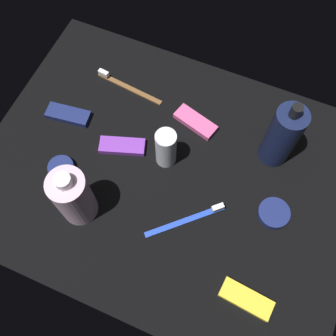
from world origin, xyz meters
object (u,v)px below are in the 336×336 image
(toothbrush_blue, at_px, (190,219))
(lotion_bottle, at_px, (282,136))
(snack_bar_navy, at_px, (68,115))
(bodywash_bottle, at_px, (73,197))
(snack_bar_pink, at_px, (195,122))
(cream_tin_left, at_px, (61,168))
(snack_bar_yellow, at_px, (246,299))
(snack_bar_purple, at_px, (122,146))
(deodorant_stick, at_px, (166,148))
(toothbrush_brown, at_px, (126,86))
(cream_tin_right, at_px, (274,212))

(toothbrush_blue, bearing_deg, lotion_bottle, 61.85)
(snack_bar_navy, bearing_deg, lotion_bottle, 3.60)
(bodywash_bottle, xyz_separation_m, snack_bar_navy, (-0.14, 0.19, -0.07))
(snack_bar_pink, relative_size, cream_tin_left, 1.80)
(lotion_bottle, relative_size, snack_bar_yellow, 1.89)
(snack_bar_purple, bearing_deg, toothbrush_blue, -44.48)
(lotion_bottle, xyz_separation_m, snack_bar_yellow, (0.04, -0.33, -0.08))
(snack_bar_navy, height_order, snack_bar_yellow, same)
(deodorant_stick, xyz_separation_m, toothbrush_blue, (0.10, -0.11, -0.05))
(toothbrush_blue, height_order, snack_bar_purple, toothbrush_blue)
(deodorant_stick, bearing_deg, toothbrush_brown, 139.90)
(deodorant_stick, bearing_deg, snack_bar_navy, 177.22)
(deodorant_stick, bearing_deg, bodywash_bottle, -124.05)
(toothbrush_blue, xyz_separation_m, snack_bar_navy, (-0.36, 0.12, 0.00))
(snack_bar_purple, relative_size, cream_tin_left, 1.80)
(bodywash_bottle, bearing_deg, cream_tin_right, 21.47)
(bodywash_bottle, height_order, toothbrush_brown, bodywash_bottle)
(toothbrush_blue, xyz_separation_m, cream_tin_left, (-0.31, -0.00, 0.00))
(deodorant_stick, relative_size, snack_bar_purple, 1.03)
(toothbrush_blue, relative_size, cream_tin_left, 2.41)
(deodorant_stick, bearing_deg, snack_bar_yellow, -39.82)
(deodorant_stick, xyz_separation_m, cream_tin_right, (0.26, -0.03, -0.05))
(toothbrush_brown, height_order, toothbrush_blue, same)
(lotion_bottle, xyz_separation_m, cream_tin_left, (-0.43, -0.22, -0.08))
(deodorant_stick, xyz_separation_m, snack_bar_navy, (-0.26, 0.01, -0.05))
(lotion_bottle, bearing_deg, snack_bar_yellow, -82.29)
(deodorant_stick, height_order, snack_bar_yellow, deodorant_stick)
(deodorant_stick, xyz_separation_m, snack_bar_purple, (-0.10, -0.01, -0.05))
(cream_tin_left, bearing_deg, lotion_bottle, 27.73)
(cream_tin_left, bearing_deg, snack_bar_yellow, -12.44)
(snack_bar_navy, bearing_deg, deodorant_stick, -10.28)
(snack_bar_purple, height_order, snack_bar_yellow, same)
(toothbrush_blue, bearing_deg, cream_tin_left, -179.14)
(cream_tin_left, height_order, cream_tin_right, cream_tin_left)
(snack_bar_navy, bearing_deg, snack_bar_pink, 11.72)
(lotion_bottle, distance_m, cream_tin_right, 0.16)
(deodorant_stick, relative_size, snack_bar_pink, 1.03)
(toothbrush_brown, relative_size, cream_tin_left, 3.12)
(toothbrush_blue, distance_m, snack_bar_yellow, 0.19)
(bodywash_bottle, bearing_deg, snack_bar_navy, 125.13)
(bodywash_bottle, xyz_separation_m, toothbrush_brown, (-0.05, 0.32, -0.07))
(toothbrush_blue, relative_size, snack_bar_yellow, 1.34)
(lotion_bottle, relative_size, cream_tin_right, 2.90)
(lotion_bottle, bearing_deg, cream_tin_right, -72.43)
(snack_bar_pink, relative_size, snack_bar_purple, 1.00)
(snack_bar_navy, distance_m, cream_tin_right, 0.52)
(snack_bar_pink, distance_m, snack_bar_yellow, 0.41)
(toothbrush_brown, height_order, snack_bar_yellow, toothbrush_brown)
(lotion_bottle, distance_m, cream_tin_left, 0.49)
(bodywash_bottle, relative_size, toothbrush_brown, 0.94)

